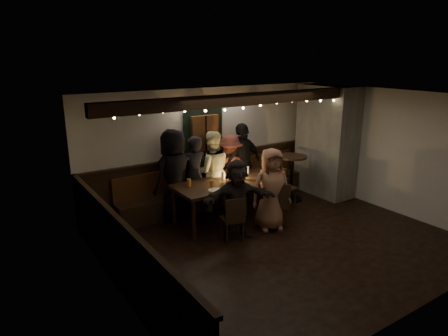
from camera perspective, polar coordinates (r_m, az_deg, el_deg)
room at (r=8.73m, az=7.68°, el=1.15°), size 6.02×5.01×2.62m
dining_table at (r=8.06m, az=0.78°, el=-2.41°), size 2.28×0.98×0.99m
chair_near_left at (r=7.23m, az=1.42°, el=-6.93°), size 0.46×0.46×0.84m
chair_near_right at (r=7.88m, az=7.78°, el=-4.90°), size 0.53×0.53×0.89m
chair_end at (r=8.78m, az=8.17°, el=-2.37°), size 0.48×0.48×0.97m
high_top at (r=9.34m, az=9.66°, el=-0.57°), size 0.66×0.66×1.05m
person_a at (r=8.12m, az=-7.12°, el=-0.97°), size 1.04×0.81×1.88m
person_b at (r=8.33m, az=-4.29°, el=-1.12°), size 0.64×0.44×1.69m
person_c at (r=8.56m, az=-1.78°, el=-0.44°), size 1.02×0.91×1.74m
person_d at (r=8.89m, az=0.87°, el=-0.27°), size 1.15×0.82×1.60m
person_e at (r=9.00m, az=2.67°, el=0.68°), size 1.14×0.64×1.83m
person_f at (r=7.28m, az=1.88°, el=-4.50°), size 1.45×0.77×1.49m
person_g at (r=7.67m, az=6.72°, el=-3.04°), size 0.90×0.72×1.61m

